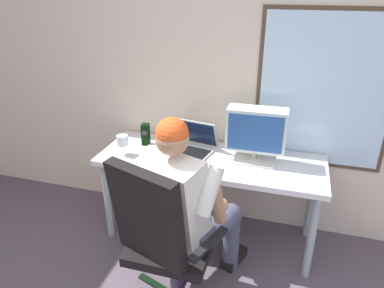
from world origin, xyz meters
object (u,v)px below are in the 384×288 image
Objects in this scene: office_chair at (160,234)px; person_seated at (187,203)px; crt_monitor at (256,131)px; laptop at (191,143)px; wine_glass at (123,141)px; desk at (210,167)px; desk_speaker at (146,134)px.

person_seated is (0.08, 0.26, 0.07)m from office_chair.
crt_monitor is (0.34, 0.60, 0.29)m from person_seated.
office_chair is at bearing -115.86° from crt_monitor.
wine_glass is at bearing -155.32° from laptop.
person_seated reaches higher than crt_monitor.
laptop reaches higher than desk.
crt_monitor is 2.43× the size of desk_speaker.
desk is 0.45m from crt_monitor.
person_seated is at bearing -91.70° from desk.
wine_glass is (-0.98, -0.19, -0.12)m from crt_monitor.
crt_monitor is at bearing 10.84° from wine_glass.
desk is at bearing -170.36° from crt_monitor.
wine_glass is (-0.56, 0.67, 0.23)m from office_chair.
office_chair reaches higher than desk.
desk is at bearing 88.30° from person_seated.
desk_speaker is at bearing 117.59° from office_chair.
crt_monitor reaches higher than office_chair.
wine_glass reaches higher than desk.
laptop is at bearing 104.16° from person_seated.
office_chair reaches higher than laptop.
crt_monitor reaches higher than laptop.
laptop reaches higher than desk_speaker.
office_chair is at bearing -96.88° from desk.
crt_monitor is at bearing 60.93° from person_seated.
laptop is at bearing 153.64° from desk.
crt_monitor is 2.71× the size of wine_glass.
desk_speaker is at bearing 67.99° from wine_glass.
person_seated is at bearing -75.84° from laptop.
crt_monitor is at bearing 64.14° from office_chair.
office_chair is at bearing -62.41° from desk_speaker.
person_seated reaches higher than office_chair.
wine_glass is (-0.64, 0.42, 0.16)m from person_seated.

